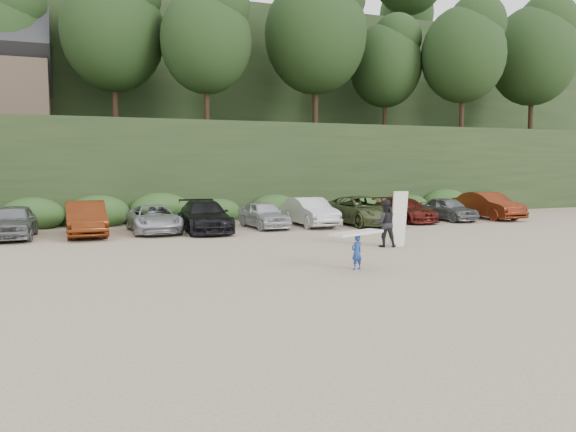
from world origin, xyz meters
name	(u,v)px	position (x,y,z in m)	size (l,w,h in m)	color
ground	(286,262)	(0.00, 0.00, 0.00)	(120.00, 120.00, 0.00)	tan
hillside_backdrop	(144,79)	(-0.26, 35.93, 11.22)	(90.00, 41.50, 28.00)	black
parked_cars	(184,217)	(-1.64, 10.05, 0.75)	(39.73, 6.12, 1.64)	#AAABAF
child_surfer	(357,244)	(1.61, -2.13, 0.84)	(2.11, 1.33, 1.23)	navy
adult_surfer	(386,223)	(5.11, 1.87, 0.98)	(1.41, 1.02, 2.28)	black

